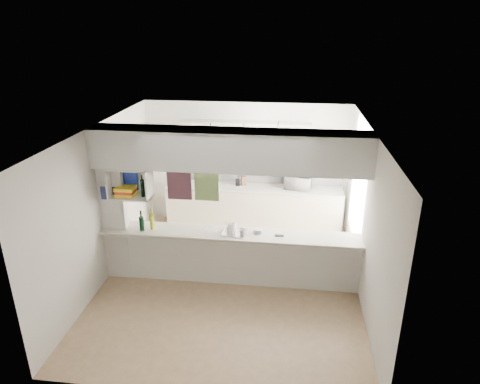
% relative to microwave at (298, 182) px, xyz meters
% --- Properties ---
extents(floor, '(4.80, 4.80, 0.00)m').
position_rel_microwave_xyz_m(floor, '(-1.10, -2.13, -1.06)').
color(floor, '#907053').
rests_on(floor, ground).
extents(ceiling, '(4.80, 4.80, 0.00)m').
position_rel_microwave_xyz_m(ceiling, '(-1.10, -2.13, 1.54)').
color(ceiling, white).
rests_on(ceiling, wall_back).
extents(wall_back, '(4.20, 0.00, 4.20)m').
position_rel_microwave_xyz_m(wall_back, '(-1.10, 0.27, 0.24)').
color(wall_back, silver).
rests_on(wall_back, floor).
extents(wall_left, '(0.00, 4.80, 4.80)m').
position_rel_microwave_xyz_m(wall_left, '(-3.20, -2.13, 0.24)').
color(wall_left, silver).
rests_on(wall_left, floor).
extents(wall_right, '(0.00, 4.80, 4.80)m').
position_rel_microwave_xyz_m(wall_right, '(1.00, -2.13, 0.24)').
color(wall_right, silver).
rests_on(wall_right, floor).
extents(servery_partition, '(4.20, 0.50, 2.60)m').
position_rel_microwave_xyz_m(servery_partition, '(-1.27, -2.13, 0.59)').
color(servery_partition, silver).
rests_on(servery_partition, floor).
extents(cubby_shelf, '(0.65, 0.35, 0.50)m').
position_rel_microwave_xyz_m(cubby_shelf, '(-2.66, -2.20, 0.65)').
color(cubby_shelf, white).
rests_on(cubby_shelf, bulkhead).
extents(kitchen_run, '(3.60, 0.63, 2.24)m').
position_rel_microwave_xyz_m(kitchen_run, '(-0.94, 0.01, -0.24)').
color(kitchen_run, beige).
rests_on(kitchen_run, floor).
extents(microwave, '(0.58, 0.44, 0.29)m').
position_rel_microwave_xyz_m(microwave, '(0.00, 0.00, 0.00)').
color(microwave, white).
rests_on(microwave, bench_top).
extents(bowl, '(0.23, 0.23, 0.06)m').
position_rel_microwave_xyz_m(bowl, '(0.05, -0.02, 0.17)').
color(bowl, '#0D1F92').
rests_on(bowl, microwave).
extents(dish_rack, '(0.40, 0.32, 0.20)m').
position_rel_microwave_xyz_m(dish_rack, '(-1.03, -2.14, -0.06)').
color(dish_rack, silver).
rests_on(dish_rack, breakfast_bar).
extents(cup, '(0.14, 0.14, 0.09)m').
position_rel_microwave_xyz_m(cup, '(-0.89, -2.17, -0.09)').
color(cup, white).
rests_on(cup, dish_rack).
extents(wine_bottles, '(0.23, 0.16, 0.37)m').
position_rel_microwave_xyz_m(wine_bottles, '(-2.44, -2.19, -0.01)').
color(wine_bottles, black).
rests_on(wine_bottles, breakfast_bar).
extents(plastic_tubs, '(0.49, 0.18, 0.07)m').
position_rel_microwave_xyz_m(plastic_tubs, '(-0.63, -2.08, -0.11)').
color(plastic_tubs, silver).
rests_on(plastic_tubs, breakfast_bar).
extents(utensil_jar, '(0.10, 0.10, 0.14)m').
position_rel_microwave_xyz_m(utensil_jar, '(-1.24, 0.02, -0.07)').
color(utensil_jar, black).
rests_on(utensil_jar, bench_top).
extents(knife_block, '(0.11, 0.10, 0.18)m').
position_rel_microwave_xyz_m(knife_block, '(-1.13, 0.05, -0.05)').
color(knife_block, '#53301C').
rests_on(knife_block, bench_top).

